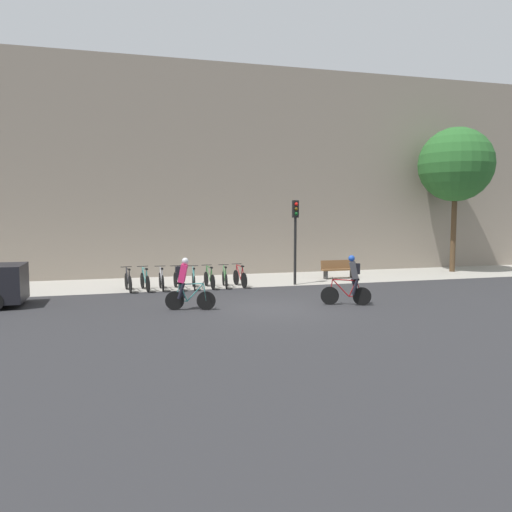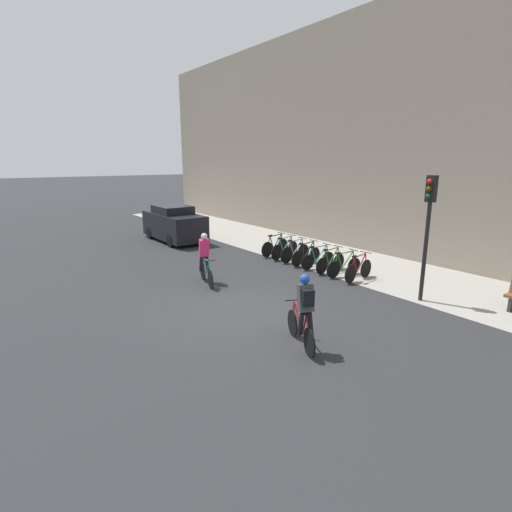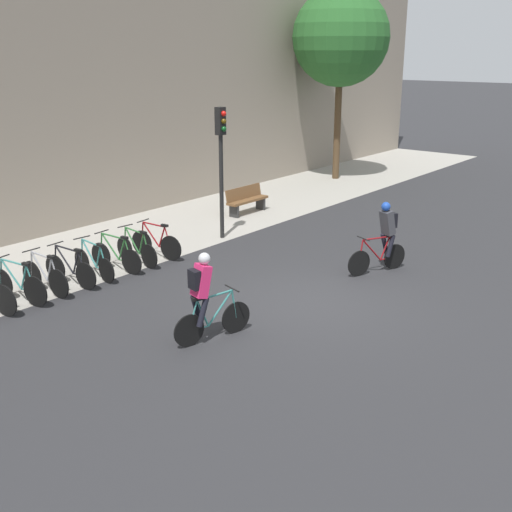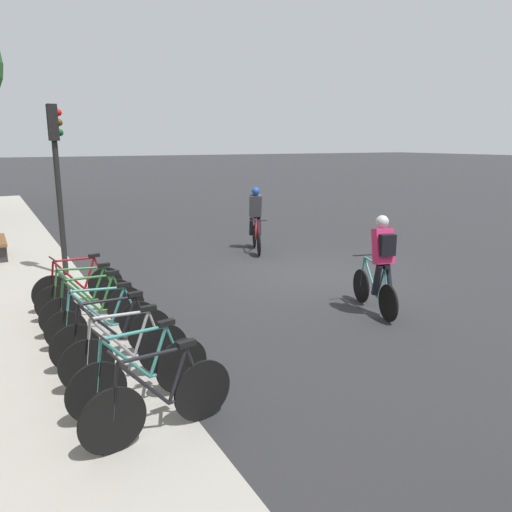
% 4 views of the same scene
% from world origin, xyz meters
% --- Properties ---
extents(ground, '(200.00, 200.00, 0.00)m').
position_xyz_m(ground, '(0.00, 0.00, 0.00)').
color(ground, '#2B2B2D').
extents(cyclist_pink, '(1.63, 0.60, 1.76)m').
position_xyz_m(cyclist_pink, '(-2.88, 0.40, 0.95)').
color(cyclist_pink, black).
rests_on(cyclist_pink, ground).
extents(cyclist_grey, '(1.64, 0.74, 1.76)m').
position_xyz_m(cyclist_grey, '(2.84, -0.27, 0.95)').
color(cyclist_grey, black).
rests_on(cyclist_grey, ground).
extents(parked_bike_0, '(0.46, 1.68, 0.98)m').
position_xyz_m(parked_bike_0, '(-4.64, 4.93, 0.41)').
color(parked_bike_0, black).
rests_on(parked_bike_0, ground).
extents(parked_bike_1, '(0.46, 1.71, 0.98)m').
position_xyz_m(parked_bike_1, '(-3.97, 4.93, 0.41)').
color(parked_bike_1, black).
rests_on(parked_bike_1, ground).
extents(parked_bike_2, '(0.46, 1.64, 0.97)m').
position_xyz_m(parked_bike_2, '(-3.30, 4.93, 0.40)').
color(parked_bike_2, black).
rests_on(parked_bike_2, ground).
extents(parked_bike_3, '(0.46, 1.69, 0.96)m').
position_xyz_m(parked_bike_3, '(-2.62, 4.93, 0.39)').
color(parked_bike_3, black).
rests_on(parked_bike_3, ground).
extents(parked_bike_4, '(0.46, 1.65, 0.94)m').
position_xyz_m(parked_bike_4, '(-1.95, 4.93, 0.38)').
color(parked_bike_4, black).
rests_on(parked_bike_4, ground).
extents(parked_bike_5, '(0.46, 1.68, 0.95)m').
position_xyz_m(parked_bike_5, '(-1.27, 4.93, 0.39)').
color(parked_bike_5, black).
rests_on(parked_bike_5, ground).
extents(parked_bike_6, '(0.46, 1.65, 0.95)m').
position_xyz_m(parked_bike_6, '(-0.60, 4.93, 0.39)').
color(parked_bike_6, black).
rests_on(parked_bike_6, ground).
extents(parked_bike_7, '(0.46, 1.64, 0.97)m').
position_xyz_m(parked_bike_7, '(0.07, 4.93, 0.40)').
color(parked_bike_7, black).
rests_on(parked_bike_7, ground).
extents(traffic_light_pole, '(0.26, 0.30, 3.75)m').
position_xyz_m(traffic_light_pole, '(2.57, 4.81, 2.59)').
color(traffic_light_pole, black).
rests_on(traffic_light_pole, ground).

